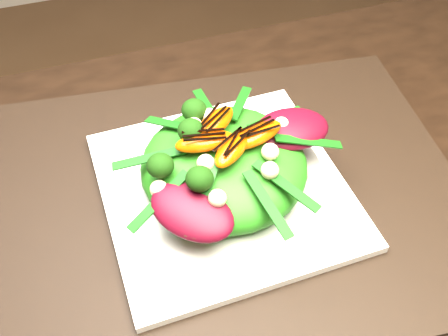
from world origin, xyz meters
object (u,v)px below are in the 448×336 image
object	(u,v)px
placemat	(224,193)
orange_segment	(207,122)
lettuce_mound	(224,165)
plate_base	(224,189)
salad_bowl	(224,182)

from	to	relation	value
placemat	orange_segment	xyz separation A→B (m)	(-0.01, 0.03, 0.09)
lettuce_mound	orange_segment	size ratio (longest dim) A/B	2.99
placemat	plate_base	size ratio (longest dim) A/B	2.06
salad_bowl	placemat	bearing A→B (deg)	0.00
salad_bowl	orange_segment	distance (m)	0.07
plate_base	orange_segment	distance (m)	0.09
placemat	salad_bowl	distance (m)	0.02
placemat	orange_segment	size ratio (longest dim) A/B	9.08
salad_bowl	lettuce_mound	xyz separation A→B (m)	(0.00, 0.00, 0.03)
lettuce_mound	orange_segment	world-z (taller)	orange_segment
plate_base	lettuce_mound	distance (m)	0.04
salad_bowl	orange_segment	world-z (taller)	orange_segment
plate_base	placemat	bearing A→B (deg)	0.00
placemat	lettuce_mound	bearing A→B (deg)	0.00
lettuce_mound	orange_segment	xyz separation A→B (m)	(-0.01, 0.03, 0.04)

